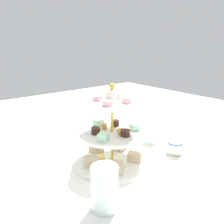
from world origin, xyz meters
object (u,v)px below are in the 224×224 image
object	(u,v)px
water_glass_short_left	(151,135)
water_glass_mid_back	(101,127)
butter_knife_right	(195,187)
tiered_serving_stand	(112,139)
teacup_with_saucer	(175,148)
water_glass_tall_right	(105,188)
butter_knife_left	(30,165)

from	to	relation	value
water_glass_short_left	water_glass_mid_back	world-z (taller)	water_glass_mid_back
butter_knife_right	tiered_serving_stand	bearing A→B (deg)	95.48
water_glass_mid_back	teacup_with_saucer	bearing A→B (deg)	113.90
tiered_serving_stand	teacup_with_saucer	size ratio (longest dim) A/B	3.13
teacup_with_saucer	water_glass_mid_back	bearing A→B (deg)	-66.10
water_glass_tall_right	water_glass_short_left	size ratio (longest dim) A/B	1.73
water_glass_tall_right	butter_knife_right	bearing A→B (deg)	158.88
butter_knife_left	butter_knife_right	xyz separation A→B (m)	(-0.33, 0.42, 0.00)
butter_knife_right	water_glass_short_left	bearing A→B (deg)	50.76
tiered_serving_stand	water_glass_tall_right	bearing A→B (deg)	46.46
butter_knife_left	butter_knife_right	size ratio (longest dim) A/B	1.00
tiered_serving_stand	teacup_with_saucer	distance (m)	0.25
water_glass_short_left	teacup_with_saucer	bearing A→B (deg)	85.75
tiered_serving_stand	water_glass_mid_back	distance (m)	0.21
tiered_serving_stand	teacup_with_saucer	bearing A→B (deg)	155.25
teacup_with_saucer	tiered_serving_stand	bearing A→B (deg)	-24.75
tiered_serving_stand	water_glass_mid_back	world-z (taller)	tiered_serving_stand
teacup_with_saucer	water_glass_mid_back	distance (m)	0.32
tiered_serving_stand	water_glass_short_left	world-z (taller)	tiered_serving_stand
butter_knife_left	water_glass_mid_back	bearing A→B (deg)	136.26
water_glass_short_left	butter_knife_right	world-z (taller)	water_glass_short_left
water_glass_tall_right	butter_knife_left	bearing A→B (deg)	-77.20
water_glass_short_left	water_glass_mid_back	size ratio (longest dim) A/B	0.66
water_glass_tall_right	water_glass_mid_back	world-z (taller)	water_glass_tall_right
teacup_with_saucer	water_glass_mid_back	world-z (taller)	water_glass_mid_back
tiered_serving_stand	teacup_with_saucer	world-z (taller)	tiered_serving_stand
water_glass_tall_right	water_glass_short_left	distance (m)	0.44
butter_knife_left	water_glass_short_left	bearing A→B (deg)	115.20
water_glass_tall_right	teacup_with_saucer	bearing A→B (deg)	-170.22
water_glass_tall_right	teacup_with_saucer	distance (m)	0.39
butter_knife_left	butter_knife_right	distance (m)	0.54
butter_knife_right	water_glass_mid_back	xyz separation A→B (m)	(0.00, -0.45, 0.05)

